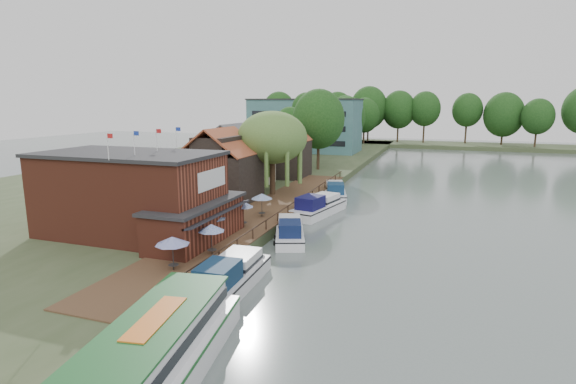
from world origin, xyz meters
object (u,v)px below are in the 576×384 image
(pub, at_px, (149,195))
(swan, at_px, (188,326))
(hotel_block, at_px, (305,125))
(umbrella_3, at_px, (243,214))
(cruiser_3, at_px, (335,189))
(tour_boat, at_px, (150,358))
(umbrella_0, at_px, (173,253))
(umbrella_4, at_px, (262,205))
(cruiser_1, at_px, (290,228))
(cottage_c, at_px, (284,149))
(cruiser_0, at_px, (230,272))
(umbrella_2, at_px, (214,226))
(cruiser_2, at_px, (318,204))
(cottage_b, at_px, (235,155))
(umbrella_1, at_px, (212,239))
(cottage_a, at_px, (221,165))
(willow, at_px, (272,154))

(pub, relative_size, swan, 45.45)
(hotel_block, bearing_deg, umbrella_3, -77.72)
(cruiser_3, distance_m, tour_boat, 42.22)
(umbrella_0, distance_m, umbrella_4, 15.62)
(cruiser_1, relative_size, tour_boat, 0.62)
(umbrella_0, bearing_deg, umbrella_4, 89.71)
(umbrella_0, xyz_separation_m, swan, (4.30, -5.17, -2.07))
(umbrella_0, bearing_deg, cottage_c, 99.08)
(pub, xyz_separation_m, swan, (10.76, -11.60, -4.43))
(umbrella_3, relative_size, cruiser_0, 0.24)
(swan, bearing_deg, umbrella_2, 112.19)
(umbrella_3, height_order, cruiser_2, umbrella_3)
(pub, bearing_deg, umbrella_0, -44.83)
(umbrella_2, relative_size, cruiser_1, 0.27)
(umbrella_4, xyz_separation_m, cruiser_1, (4.03, -3.07, -1.23))
(cruiser_0, bearing_deg, cottage_b, 112.69)
(umbrella_3, bearing_deg, cruiser_1, 11.39)
(swan, bearing_deg, umbrella_1, 110.71)
(umbrella_1, distance_m, swan, 9.73)
(cruiser_2, xyz_separation_m, cruiser_3, (-0.33, 9.37, -0.08))
(cottage_c, height_order, tour_boat, cottage_c)
(cottage_a, bearing_deg, umbrella_4, -37.57)
(cottage_b, distance_m, cottage_c, 9.85)
(cottage_b, height_order, umbrella_3, cottage_b)
(hotel_block, distance_m, cruiser_1, 67.75)
(pub, xyz_separation_m, cottage_c, (0.00, 34.00, 0.60))
(cruiser_2, height_order, swan, cruiser_2)
(umbrella_1, relative_size, cruiser_3, 0.25)
(cruiser_1, bearing_deg, umbrella_1, -129.54)
(umbrella_0, height_order, cruiser_1, umbrella_0)
(cruiser_1, bearing_deg, swan, -109.19)
(cruiser_0, bearing_deg, cruiser_3, 87.89)
(umbrella_3, relative_size, umbrella_4, 1.00)
(pub, xyz_separation_m, tour_boat, (12.09, -16.77, -3.07))
(cottage_a, height_order, cruiser_1, cottage_a)
(pub, xyz_separation_m, hotel_block, (-8.00, 71.00, 2.50))
(cottage_c, distance_m, willow, 14.46)
(umbrella_4, height_order, cruiser_0, umbrella_4)
(hotel_block, xyz_separation_m, cottage_b, (4.00, -46.00, -1.90))
(cottage_a, relative_size, umbrella_1, 3.62)
(willow, xyz_separation_m, umbrella_0, (2.96, -26.43, -3.93))
(pub, relative_size, cruiser_1, 2.24)
(hotel_block, distance_m, cruiser_3, 49.47)
(cottage_a, height_order, cruiser_3, cottage_a)
(umbrella_4, bearing_deg, willow, 105.73)
(pub, height_order, umbrella_1, pub)
(cottage_b, distance_m, umbrella_0, 33.25)
(hotel_block, height_order, cruiser_3, hotel_block)
(swan, bearing_deg, umbrella_0, 129.73)
(umbrella_0, height_order, umbrella_1, same)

